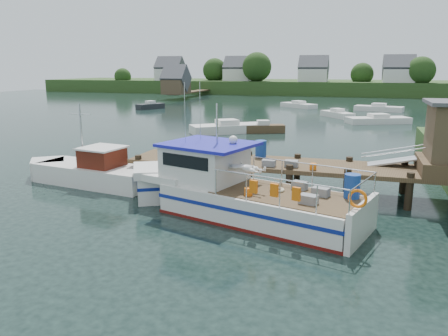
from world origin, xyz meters
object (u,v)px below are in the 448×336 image
(lobster_boat, at_px, (232,191))
(moored_rowboat, at_px, (263,128))
(moored_e, at_px, (150,106))
(moored_a, at_px, (227,128))
(moored_b, at_px, (337,114))
(moored_d, at_px, (299,105))
(moored_far, at_px, (379,108))
(moored_c, at_px, (378,120))
(work_boat, at_px, (90,171))
(dock, at_px, (397,151))

(lobster_boat, height_order, moored_rowboat, lobster_boat)
(moored_e, bearing_deg, moored_a, -31.98)
(moored_b, height_order, moored_d, moored_b)
(moored_rowboat, xyz_separation_m, moored_far, (10.92, 24.49, -0.02))
(moored_rowboat, distance_m, moored_b, 15.94)
(moored_c, distance_m, moored_d, 19.68)
(lobster_boat, height_order, moored_e, lobster_boat)
(work_boat, height_order, moored_b, work_boat)
(moored_b, bearing_deg, lobster_boat, -75.84)
(lobster_boat, bearing_deg, work_boat, -179.74)
(dock, relative_size, moored_a, 2.50)
(moored_c, distance_m, moored_e, 31.88)
(moored_rowboat, distance_m, moored_a, 3.31)
(moored_a, xyz_separation_m, moored_c, (13.43, 11.36, -0.07))
(lobster_boat, bearing_deg, moored_rowboat, 115.77)
(dock, bearing_deg, work_boat, -174.40)
(moored_c, bearing_deg, moored_rowboat, -150.05)
(dock, bearing_deg, lobster_boat, -148.67)
(lobster_boat, bearing_deg, moored_b, 103.35)
(moored_far, bearing_deg, dock, -93.10)
(work_boat, bearing_deg, lobster_boat, -7.78)
(moored_rowboat, relative_size, moored_e, 0.92)
(moored_far, height_order, moored_c, moored_far)
(lobster_boat, distance_m, moored_e, 47.59)
(lobster_boat, xyz_separation_m, moored_d, (-3.91, 49.48, -0.58))
(moored_a, xyz_separation_m, moored_b, (8.95, 16.00, -0.05))
(moored_far, xyz_separation_m, moored_a, (-14.01, -25.67, 0.05))
(moored_a, height_order, moored_d, moored_a)
(moored_rowboat, xyz_separation_m, moored_c, (10.34, 10.18, -0.03))
(moored_d, height_order, moored_e, moored_e)
(moored_far, xyz_separation_m, moored_c, (-0.58, -14.31, -0.01))
(moored_c, bearing_deg, work_boat, -130.90)
(moored_rowboat, distance_m, moored_e, 27.47)
(work_boat, relative_size, moored_rowboat, 1.91)
(lobster_boat, bearing_deg, moored_far, 97.99)
(work_boat, distance_m, moored_rowboat, 20.83)
(moored_d, bearing_deg, moored_e, -177.83)
(dock, xyz_separation_m, moored_e, (-30.50, 37.14, -1.81))
(lobster_boat, height_order, moored_d, lobster_boat)
(moored_a, bearing_deg, work_boat, -111.47)
(moored_d, bearing_deg, work_boat, -115.85)
(work_boat, distance_m, moored_b, 36.67)
(dock, height_order, moored_e, dock)
(moored_e, bearing_deg, moored_b, 8.74)
(moored_rowboat, distance_m, moored_c, 14.51)
(lobster_boat, xyz_separation_m, moored_e, (-24.08, 41.05, -0.52))
(moored_d, bearing_deg, moored_c, -77.71)
(moored_a, relative_size, moored_b, 1.36)
(dock, relative_size, moored_c, 2.40)
(moored_rowboat, xyz_separation_m, moored_a, (-3.09, -1.18, 0.03))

